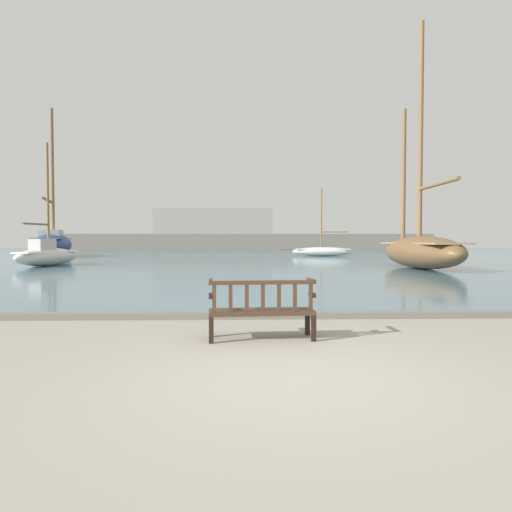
# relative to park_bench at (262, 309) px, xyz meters

# --- Properties ---
(ground_plane) EXTENTS (160.00, 160.00, 0.00)m
(ground_plane) POSITION_rel_park_bench_xyz_m (0.28, -1.96, -0.47)
(ground_plane) COLOR gray
(harbor_water) EXTENTS (100.00, 80.00, 0.08)m
(harbor_water) POSITION_rel_park_bench_xyz_m (0.28, 42.04, -0.43)
(harbor_water) COLOR slate
(harbor_water) RESTS_ON ground
(quay_edge_kerb) EXTENTS (40.00, 0.30, 0.12)m
(quay_edge_kerb) POSITION_rel_park_bench_xyz_m (0.28, 1.89, -0.41)
(quay_edge_kerb) COLOR slate
(quay_edge_kerb) RESTS_ON ground
(park_bench) EXTENTS (1.63, 0.62, 0.92)m
(park_bench) POSITION_rel_park_bench_xyz_m (0.00, 0.00, 0.00)
(park_bench) COLOR black
(park_bench) RESTS_ON ground
(sailboat_mid_starboard) EXTENTS (2.51, 8.52, 12.56)m
(sailboat_mid_starboard) POSITION_rel_park_bench_xyz_m (8.79, 16.15, 0.63)
(sailboat_mid_starboard) COLOR brown
(sailboat_mid_starboard) RESTS_ON harbor_water
(sailboat_nearest_port) EXTENTS (2.47, 5.35, 6.91)m
(sailboat_nearest_port) POSITION_rel_park_bench_xyz_m (-11.32, 18.98, 0.24)
(sailboat_nearest_port) COLOR silver
(sailboat_nearest_port) RESTS_ON harbor_water
(sailboat_far_starboard) EXTENTS (5.42, 12.40, 13.03)m
(sailboat_far_starboard) POSITION_rel_park_bench_xyz_m (-17.03, 33.64, 0.79)
(sailboat_far_starboard) COLOR navy
(sailboat_far_starboard) RESTS_ON harbor_water
(sailboat_outer_port) EXTENTS (6.59, 1.44, 6.16)m
(sailboat_outer_port) POSITION_rel_park_bench_xyz_m (6.93, 34.26, 0.08)
(sailboat_outer_port) COLOR silver
(sailboat_outer_port) RESTS_ON harbor_water
(far_breakwater) EXTENTS (45.37, 2.40, 5.41)m
(far_breakwater) POSITION_rel_park_bench_xyz_m (-0.85, 49.23, 1.39)
(far_breakwater) COLOR slate
(far_breakwater) RESTS_ON ground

